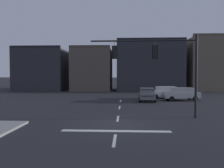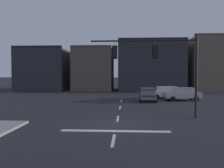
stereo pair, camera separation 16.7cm
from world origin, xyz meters
name	(u,v)px [view 2 (the right image)]	position (x,y,z in m)	size (l,w,h in m)	color
ground_plane	(117,124)	(0.00, 0.00, 0.00)	(400.00, 400.00, 0.00)	#232328
stop_bar_paint	(115,131)	(0.00, -2.00, 0.00)	(6.40, 0.50, 0.01)	silver
lane_centreline	(118,119)	(0.00, 2.00, 0.00)	(0.16, 26.40, 0.01)	silver
signal_mast_near_side	(163,60)	(3.42, 2.67, 4.35)	(8.07, 0.50, 6.33)	black
car_lot_nearside	(148,94)	(3.20, 13.78, 0.86)	(2.07, 4.52, 1.61)	slate
car_lot_middle	(166,92)	(5.94, 17.37, 0.86)	(4.62, 2.37, 1.61)	silver
car_lot_farside	(182,94)	(7.50, 14.65, 0.86)	(4.63, 2.42, 1.61)	#9EA0A5
building_row	(128,68)	(0.88, 34.10, 4.51)	(44.19, 12.76, 10.54)	#2D2D33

